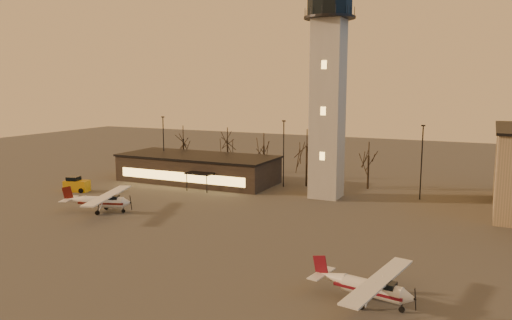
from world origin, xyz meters
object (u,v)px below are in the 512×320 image
at_px(terminal, 198,168).
at_px(service_cart, 76,186).
at_px(cessna_rear, 105,204).
at_px(cessna_front, 374,292).
at_px(control_tower, 328,78).

distance_m(terminal, service_cart, 18.53).
bearing_deg(cessna_rear, service_cart, 129.54).
xyz_separation_m(cessna_front, service_cart, (-47.47, 19.61, -0.14)).
distance_m(terminal, cessna_rear, 21.66).
bearing_deg(terminal, cessna_front, -43.52).
height_order(control_tower, service_cart, control_tower).
xyz_separation_m(cessna_front, cessna_rear, (-35.18, 11.97, 0.11)).
relative_size(cessna_front, service_cart, 2.73).
relative_size(terminal, service_cart, 6.67).
distance_m(control_tower, cessna_rear, 33.06).
height_order(cessna_rear, service_cart, cessna_rear).
relative_size(terminal, cessna_front, 2.44).
bearing_deg(control_tower, cessna_front, -67.04).
xyz_separation_m(terminal, cessna_front, (35.40, -33.61, -1.18)).
relative_size(control_tower, service_cart, 8.56).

